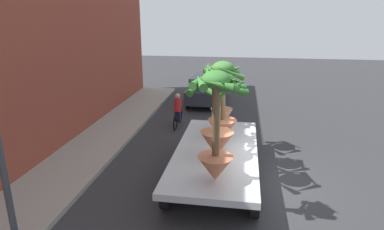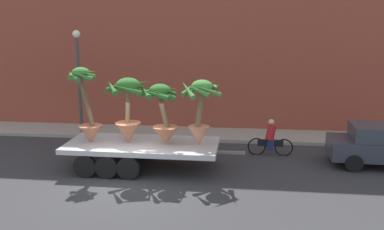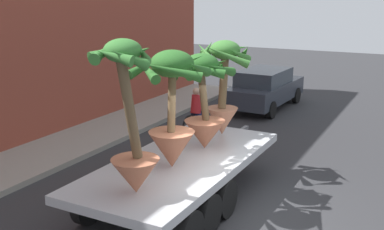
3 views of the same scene
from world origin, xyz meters
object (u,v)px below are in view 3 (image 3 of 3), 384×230
object	(u,v)px
flatbed_trailer	(176,172)
potted_palm_extra	(223,83)
potted_palm_front	(131,128)
potted_palm_middle	(203,102)
parked_car	(265,88)
potted_palm_rear	(171,109)
cyclist	(196,113)

from	to	relation	value
flatbed_trailer	potted_palm_extra	world-z (taller)	potted_palm_extra
potted_palm_front	potted_palm_extra	size ratio (longest dim) A/B	1.17
potted_palm_middle	potted_palm_front	xyz separation A→B (m)	(-2.80, -0.01, 0.12)
potted_palm_front	potted_palm_extra	bearing A→B (deg)	1.64
potted_palm_front	parked_car	world-z (taller)	potted_palm_front
potted_palm_rear	cyclist	world-z (taller)	potted_palm_rear
potted_palm_front	cyclist	bearing A→B (deg)	18.29
flatbed_trailer	potted_palm_rear	bearing A→B (deg)	-170.97
potted_palm_front	cyclist	size ratio (longest dim) A/B	1.51
potted_palm_front	potted_palm_rear	bearing A→B (deg)	2.87
flatbed_trailer	potted_palm_front	bearing A→B (deg)	-176.29
potted_palm_front	cyclist	distance (m)	7.35
potted_palm_extra	potted_palm_front	bearing A→B (deg)	-178.36
flatbed_trailer	parked_car	world-z (taller)	parked_car
cyclist	potted_palm_extra	bearing A→B (deg)	-141.31
potted_palm_middle	potted_palm_extra	xyz separation A→B (m)	(1.35, 0.11, 0.21)
flatbed_trailer	potted_palm_rear	size ratio (longest dim) A/B	2.73
potted_palm_middle	potted_palm_extra	distance (m)	1.37
flatbed_trailer	potted_palm_rear	xyz separation A→B (m)	(-0.24, -0.04, 1.44)
potted_palm_rear	potted_palm_extra	distance (m)	2.64
potted_palm_middle	cyclist	bearing A→B (deg)	29.15
parked_car	cyclist	bearing A→B (deg)	168.89
potted_palm_front	parked_car	distance (m)	11.31
flatbed_trailer	potted_palm_rear	world-z (taller)	potted_palm_rear
potted_palm_rear	potted_palm_middle	world-z (taller)	potted_palm_rear
potted_palm_extra	cyclist	xyz separation A→B (m)	(2.66, 2.13, -1.64)
potted_palm_rear	potted_palm_extra	world-z (taller)	potted_palm_rear
potted_palm_front	cyclist	world-z (taller)	potted_palm_front
flatbed_trailer	potted_palm_front	world-z (taller)	potted_palm_front
flatbed_trailer	potted_palm_front	xyz separation A→B (m)	(-1.75, -0.11, 1.45)
potted_palm_middle	potted_palm_rear	bearing A→B (deg)	177.20
potted_palm_rear	parked_car	distance (m)	9.81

